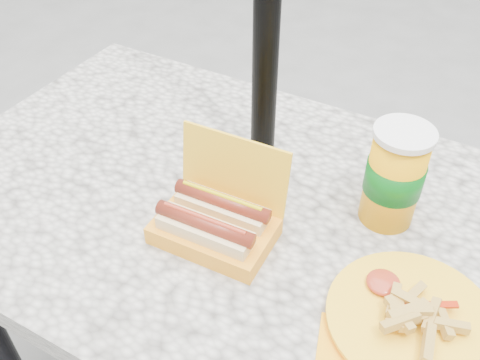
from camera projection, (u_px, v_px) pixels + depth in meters
The scene contains 4 objects.
picnic_table at pixel (225, 235), 1.11m from camera, with size 1.20×0.80×0.75m.
hotdog_box at pixel (216, 221), 0.93m from camera, with size 0.21×0.16×0.17m.
fries_plate at pixel (409, 323), 0.81m from camera, with size 0.26×0.38×0.05m.
soda_cup at pixel (394, 176), 0.93m from camera, with size 0.10×0.10×0.20m.
Camera 1 is at (0.40, -0.65, 1.46)m, focal length 40.00 mm.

